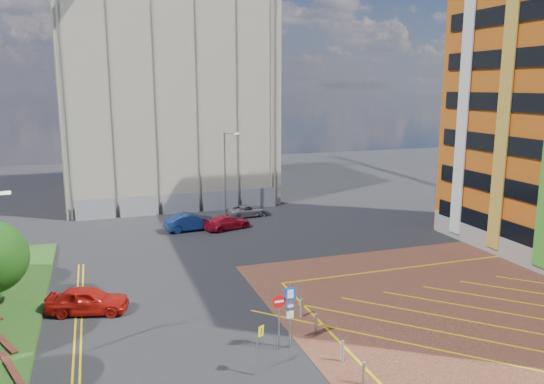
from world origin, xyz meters
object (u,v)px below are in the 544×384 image
car_red_left (88,300)px  lamp_back (226,170)px  car_red_back (227,222)px  sign_cluster (286,310)px  warning_sign (258,344)px  car_blue_back (191,222)px  car_silver_back (248,211)px

car_red_left → lamp_back: bearing=-17.8°
lamp_back → car_red_back: 6.52m
sign_cluster → warning_sign: sign_cluster is taller
car_red_back → car_blue_back: bearing=61.3°
warning_sign → car_blue_back: bearing=86.6°
lamp_back → warning_sign: (-5.73, -28.78, -2.93)m
car_blue_back → car_silver_back: size_ratio=1.11×
lamp_back → sign_cluster: lamp_back is taller
sign_cluster → car_silver_back: (5.56, 25.70, -1.39)m
car_red_left → car_silver_back: 23.43m
warning_sign → car_blue_back: warning_sign is taller
car_blue_back → car_silver_back: 6.87m
lamp_back → car_blue_back: 7.22m
car_blue_back → car_red_back: size_ratio=1.07×
warning_sign → car_red_left: warning_sign is taller
warning_sign → car_silver_back: 28.49m
car_red_back → car_silver_back: car_red_back is taller
lamp_back → sign_cluster: (-3.78, -27.02, -2.41)m
lamp_back → sign_cluster: 27.38m
car_red_left → car_silver_back: size_ratio=1.09×
sign_cluster → car_silver_back: size_ratio=0.79×
car_blue_back → car_red_left: bearing=145.4°
car_red_left → car_red_back: 18.54m
car_blue_back → car_red_back: car_blue_back is taller
lamp_back → sign_cluster: size_ratio=2.50×
sign_cluster → car_red_left: sign_cluster is taller
lamp_back → car_silver_back: bearing=-36.5°
car_blue_back → sign_cluster: bearing=175.7°
car_red_left → sign_cluster: bearing=-114.2°
car_red_back → warning_sign: bearing=152.5°
warning_sign → car_silver_back: size_ratio=0.56×
sign_cluster → car_red_left: 11.61m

